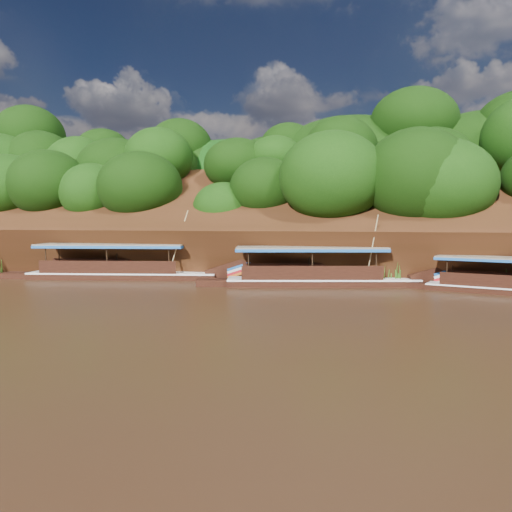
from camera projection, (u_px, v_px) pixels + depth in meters
The scene contains 5 objects.
ground at pixel (274, 303), 27.15m from camera, with size 160.00×160.00×0.00m, color black.
riverbank at pixel (328, 247), 48.87m from camera, with size 120.00×30.06×19.40m.
boat_1 at pixel (334, 277), 34.47m from camera, with size 15.56×6.18×5.39m.
boat_2 at pixel (135, 271), 38.50m from camera, with size 17.27×5.66×5.80m.
reeds at pixel (266, 270), 36.97m from camera, with size 48.72×2.23×1.86m.
Camera 1 is at (6.27, -26.18, 4.44)m, focal length 35.00 mm.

